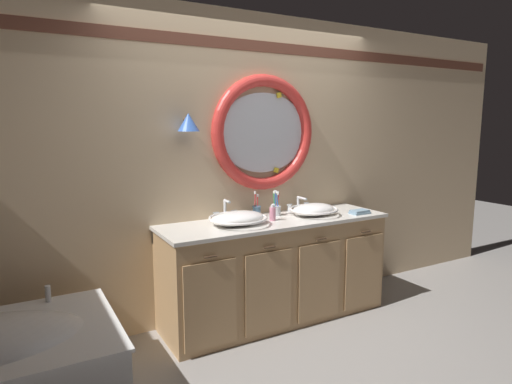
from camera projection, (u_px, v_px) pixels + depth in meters
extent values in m
plane|color=gray|center=(283.00, 332.00, 3.57)|extent=(14.00, 14.00, 0.00)
cube|color=#D6B78E|center=(248.00, 166.00, 3.87)|extent=(6.40, 0.08, 2.60)
cube|color=brown|center=(250.00, 45.00, 3.67)|extent=(6.27, 0.01, 0.09)
ellipsoid|color=silver|center=(264.00, 133.00, 3.84)|extent=(0.90, 0.02, 0.69)
torus|color=red|center=(264.00, 133.00, 3.84)|extent=(1.00, 0.10, 1.00)
cube|color=#2866B7|center=(307.00, 132.00, 4.05)|extent=(0.05, 0.01, 0.05)
cube|color=yellow|center=(279.00, 95.00, 3.85)|extent=(0.05, 0.01, 0.05)
cube|color=silver|center=(225.00, 112.00, 3.62)|extent=(0.05, 0.01, 0.05)
cube|color=teal|center=(226.00, 156.00, 3.67)|extent=(0.05, 0.01, 0.05)
cube|color=yellow|center=(276.00, 170.00, 3.94)|extent=(0.05, 0.01, 0.05)
cylinder|color=#4C3823|center=(186.00, 120.00, 3.45)|extent=(0.02, 0.09, 0.02)
cone|color=blue|center=(188.00, 122.00, 3.41)|extent=(0.17, 0.17, 0.14)
cube|color=tan|center=(275.00, 271.00, 3.77)|extent=(1.95, 0.57, 0.85)
cube|color=silver|center=(276.00, 221.00, 3.70)|extent=(1.99, 0.61, 0.03)
cube|color=silver|center=(260.00, 223.00, 3.95)|extent=(1.95, 0.02, 0.11)
cube|color=tan|center=(211.00, 305.00, 3.17)|extent=(0.41, 0.02, 0.64)
cylinder|color=#422D1E|center=(211.00, 257.00, 3.10)|extent=(0.10, 0.01, 0.01)
cube|color=tan|center=(269.00, 292.00, 3.41)|extent=(0.41, 0.02, 0.64)
cylinder|color=#422D1E|center=(270.00, 247.00, 3.34)|extent=(0.10, 0.01, 0.01)
cube|color=tan|center=(319.00, 281.00, 3.65)|extent=(0.41, 0.02, 0.64)
cylinder|color=#422D1E|center=(321.00, 239.00, 3.58)|extent=(0.10, 0.01, 0.01)
cube|color=tan|center=(363.00, 272.00, 3.88)|extent=(0.41, 0.02, 0.64)
cylinder|color=#422D1E|center=(366.00, 232.00, 3.81)|extent=(0.10, 0.01, 0.01)
cylinder|color=silver|center=(48.00, 294.00, 2.91)|extent=(0.04, 0.04, 0.11)
ellipsoid|color=white|center=(238.00, 218.00, 3.49)|extent=(0.45, 0.29, 0.11)
torus|color=white|center=(238.00, 218.00, 3.49)|extent=(0.47, 0.47, 0.02)
cylinder|color=silver|center=(238.00, 218.00, 3.49)|extent=(0.03, 0.03, 0.01)
ellipsoid|color=white|center=(314.00, 209.00, 3.85)|extent=(0.40, 0.27, 0.10)
torus|color=white|center=(314.00, 209.00, 3.85)|extent=(0.42, 0.42, 0.02)
cylinder|color=silver|center=(314.00, 209.00, 3.85)|extent=(0.03, 0.03, 0.01)
cylinder|color=silver|center=(225.00, 218.00, 3.70)|extent=(0.05, 0.05, 0.02)
cylinder|color=silver|center=(225.00, 209.00, 3.69)|extent=(0.02, 0.02, 0.14)
sphere|color=silver|center=(225.00, 201.00, 3.68)|extent=(0.03, 0.03, 0.03)
cylinder|color=silver|center=(227.00, 201.00, 3.64)|extent=(0.02, 0.09, 0.02)
cylinder|color=silver|center=(216.00, 217.00, 3.66)|extent=(0.04, 0.04, 0.06)
cylinder|color=silver|center=(234.00, 215.00, 3.74)|extent=(0.04, 0.04, 0.06)
cube|color=silver|center=(216.00, 213.00, 3.65)|extent=(0.05, 0.01, 0.01)
cube|color=silver|center=(234.00, 211.00, 3.73)|extent=(0.05, 0.01, 0.01)
cylinder|color=silver|center=(298.00, 210.00, 4.06)|extent=(0.05, 0.05, 0.02)
cylinder|color=silver|center=(298.00, 203.00, 4.05)|extent=(0.02, 0.02, 0.11)
sphere|color=silver|center=(298.00, 197.00, 4.04)|extent=(0.03, 0.03, 0.03)
cylinder|color=silver|center=(302.00, 198.00, 3.99)|extent=(0.02, 0.13, 0.02)
cylinder|color=silver|center=(290.00, 208.00, 4.01)|extent=(0.04, 0.04, 0.06)
cylinder|color=silver|center=(306.00, 206.00, 4.10)|extent=(0.04, 0.04, 0.06)
cube|color=silver|center=(290.00, 205.00, 4.01)|extent=(0.05, 0.01, 0.01)
cube|color=silver|center=(306.00, 203.00, 4.10)|extent=(0.05, 0.01, 0.01)
cylinder|color=slate|center=(257.00, 211.00, 3.80)|extent=(0.07, 0.07, 0.09)
torus|color=slate|center=(257.00, 206.00, 3.80)|extent=(0.08, 0.08, 0.01)
cylinder|color=#E0383D|center=(258.00, 206.00, 3.81)|extent=(0.03, 0.03, 0.16)
cube|color=white|center=(258.00, 195.00, 3.79)|extent=(0.02, 0.02, 0.03)
cylinder|color=#E0383D|center=(255.00, 205.00, 3.79)|extent=(0.02, 0.01, 0.19)
cube|color=white|center=(255.00, 193.00, 3.77)|extent=(0.02, 0.02, 0.02)
cylinder|color=silver|center=(276.00, 211.00, 3.85)|extent=(0.08, 0.08, 0.08)
torus|color=silver|center=(276.00, 206.00, 3.84)|extent=(0.08, 0.08, 0.01)
cylinder|color=#E0383D|center=(278.00, 204.00, 3.85)|extent=(0.04, 0.01, 0.18)
cube|color=white|center=(278.00, 192.00, 3.83)|extent=(0.02, 0.02, 0.02)
cylinder|color=blue|center=(275.00, 203.00, 3.85)|extent=(0.01, 0.02, 0.19)
cube|color=white|center=(276.00, 192.00, 3.84)|extent=(0.02, 0.02, 0.02)
cylinder|color=green|center=(274.00, 204.00, 3.83)|extent=(0.03, 0.02, 0.19)
cube|color=white|center=(274.00, 192.00, 3.81)|extent=(0.02, 0.02, 0.02)
cylinder|color=blue|center=(278.00, 205.00, 3.82)|extent=(0.03, 0.02, 0.17)
cube|color=white|center=(278.00, 193.00, 3.81)|extent=(0.02, 0.02, 0.02)
cylinder|color=pink|center=(273.00, 214.00, 3.65)|extent=(0.05, 0.05, 0.11)
cylinder|color=silver|center=(273.00, 206.00, 3.64)|extent=(0.03, 0.03, 0.02)
cylinder|color=silver|center=(274.00, 205.00, 3.62)|extent=(0.01, 0.04, 0.01)
cube|color=#7593A8|center=(360.00, 213.00, 3.92)|extent=(0.17, 0.11, 0.02)
cube|color=#7593A8|center=(360.00, 211.00, 3.92)|extent=(0.16, 0.10, 0.02)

